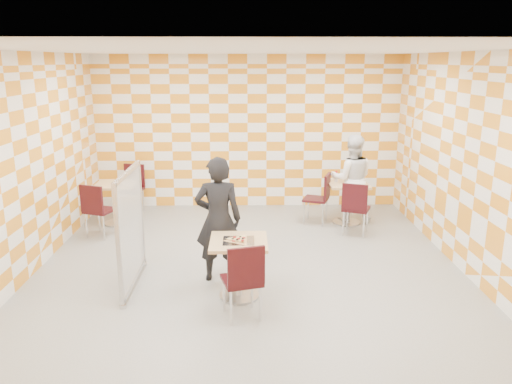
# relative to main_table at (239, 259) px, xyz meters

# --- Properties ---
(room_shell) EXTENTS (7.00, 7.00, 7.00)m
(room_shell) POSITION_rel_main_table_xyz_m (0.13, 1.14, 0.99)
(room_shell) COLOR gray
(room_shell) RESTS_ON ground
(main_table) EXTENTS (0.70, 0.70, 0.75)m
(main_table) POSITION_rel_main_table_xyz_m (0.00, 0.00, 0.00)
(main_table) COLOR #DCBA76
(main_table) RESTS_ON ground
(second_table) EXTENTS (0.70, 0.70, 0.75)m
(second_table) POSITION_rel_main_table_xyz_m (1.92, 2.91, 0.00)
(second_table) COLOR #DCBA76
(second_table) RESTS_ON ground
(empty_table) EXTENTS (0.70, 0.70, 0.75)m
(empty_table) POSITION_rel_main_table_xyz_m (-2.24, 2.96, 0.00)
(empty_table) COLOR #DCBA76
(empty_table) RESTS_ON ground
(chair_main_front) EXTENTS (0.52, 0.53, 0.92)m
(chair_main_front) POSITION_rel_main_table_xyz_m (0.06, -0.59, 0.04)
(chair_main_front) COLOR black
(chair_main_front) RESTS_ON ground
(chair_second_front) EXTENTS (0.55, 0.56, 0.92)m
(chair_second_front) POSITION_rel_main_table_xyz_m (1.92, 2.22, 0.04)
(chair_second_front) COLOR black
(chair_second_front) RESTS_ON ground
(chair_second_side) EXTENTS (0.55, 0.54, 0.92)m
(chair_second_side) POSITION_rel_main_table_xyz_m (1.44, 2.89, 0.04)
(chair_second_side) COLOR black
(chair_second_side) RESTS_ON ground
(chair_empty_near) EXTENTS (0.54, 0.55, 0.92)m
(chair_empty_near) POSITION_rel_main_table_xyz_m (-2.38, 2.20, 0.04)
(chair_empty_near) COLOR black
(chair_empty_near) RESTS_ON ground
(chair_empty_far) EXTENTS (0.51, 0.52, 0.92)m
(chair_empty_far) POSITION_rel_main_table_xyz_m (-2.12, 3.73, 0.04)
(chair_empty_far) COLOR black
(chair_empty_far) RESTS_ON ground
(partition) EXTENTS (0.08, 1.38, 1.55)m
(partition) POSITION_rel_main_table_xyz_m (-1.39, 0.37, 0.28)
(partition) COLOR white
(partition) RESTS_ON ground
(man_dark) EXTENTS (0.62, 0.42, 1.69)m
(man_dark) POSITION_rel_main_table_xyz_m (-0.28, 0.54, 0.34)
(man_dark) COLOR black
(man_dark) RESTS_ON ground
(man_white) EXTENTS (0.83, 0.67, 1.60)m
(man_white) POSITION_rel_main_table_xyz_m (2.01, 3.03, 0.29)
(man_white) COLOR white
(man_white) RESTS_ON ground
(pizza_on_foil) EXTENTS (0.40, 0.40, 0.04)m
(pizza_on_foil) POSITION_rel_main_table_xyz_m (-0.00, -0.02, 0.26)
(pizza_on_foil) COLOR silver
(pizza_on_foil) RESTS_ON main_table
(sport_bottle) EXTENTS (0.06, 0.06, 0.20)m
(sport_bottle) POSITION_rel_main_table_xyz_m (1.72, 3.02, 0.33)
(sport_bottle) COLOR white
(sport_bottle) RESTS_ON second_table
(soda_bottle) EXTENTS (0.07, 0.07, 0.23)m
(soda_bottle) POSITION_rel_main_table_xyz_m (1.99, 2.92, 0.34)
(soda_bottle) COLOR black
(soda_bottle) RESTS_ON second_table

